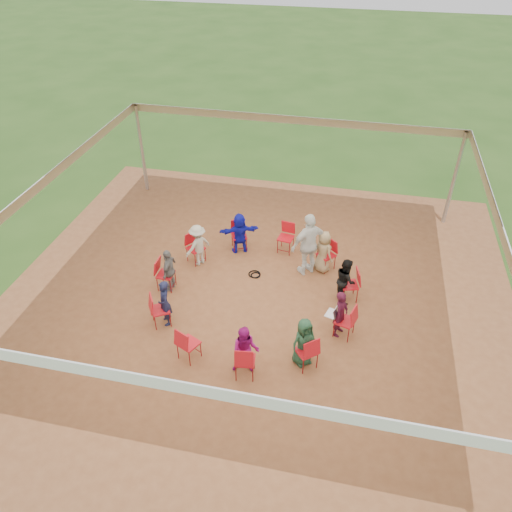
% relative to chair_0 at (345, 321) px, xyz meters
% --- Properties ---
extents(ground, '(80.00, 80.00, 0.00)m').
position_rel_chair_0_xyz_m(ground, '(-2.28, 0.71, -0.45)').
color(ground, '#2A4C17').
rests_on(ground, ground).
extents(dirt_patch, '(13.00, 13.00, 0.00)m').
position_rel_chair_0_xyz_m(dirt_patch, '(-2.28, 0.71, -0.44)').
color(dirt_patch, brown).
rests_on(dirt_patch, ground).
extents(tent, '(10.33, 10.33, 3.00)m').
position_rel_chair_0_xyz_m(tent, '(-2.28, 0.71, 1.92)').
color(tent, '#B2B2B7').
rests_on(tent, ground).
extents(chair_0, '(0.54, 0.53, 0.90)m').
position_rel_chair_0_xyz_m(chair_0, '(0.00, 0.00, 0.00)').
color(chair_0, red).
rests_on(chair_0, ground).
extents(chair_1, '(0.54, 0.52, 0.90)m').
position_rel_chair_0_xyz_m(chair_1, '(0.02, 1.35, 0.00)').
color(chair_1, red).
rests_on(chair_1, ground).
extents(chair_2, '(0.61, 0.61, 0.90)m').
position_rel_chair_0_xyz_m(chair_2, '(-0.69, 2.49, 0.00)').
color(chair_2, red).
rests_on(chair_2, ground).
extents(chair_3, '(0.48, 0.50, 0.90)m').
position_rel_chair_0_xyz_m(chair_3, '(-1.91, 3.07, 0.00)').
color(chair_3, red).
rests_on(chair_3, ground).
extents(chair_4, '(0.56, 0.57, 0.90)m').
position_rel_chair_0_xyz_m(chair_4, '(-3.24, 2.89, 0.00)').
color(chair_4, red).
rests_on(chair_4, ground).
extents(chair_5, '(0.60, 0.59, 0.90)m').
position_rel_chair_0_xyz_m(chair_5, '(-4.27, 2.03, 0.00)').
color(chair_5, red).
rests_on(chair_5, ground).
extents(chair_6, '(0.45, 0.43, 0.90)m').
position_rel_chair_0_xyz_m(chair_6, '(-4.67, 0.74, 0.00)').
color(chair_6, red).
rests_on(chair_6, ground).
extents(chair_7, '(0.60, 0.59, 0.90)m').
position_rel_chair_0_xyz_m(chair_7, '(-4.31, -0.56, 0.00)').
color(chair_7, red).
rests_on(chair_7, ground).
extents(chair_8, '(0.57, 0.58, 0.90)m').
position_rel_chair_0_xyz_m(chair_8, '(-3.31, -1.45, 0.00)').
color(chair_8, red).
rests_on(chair_8, ground).
extents(chair_9, '(0.47, 0.49, 0.90)m').
position_rel_chair_0_xyz_m(chair_9, '(-1.98, -1.66, 0.00)').
color(chair_9, red).
rests_on(chair_9, ground).
extents(chair_10, '(0.60, 0.61, 0.90)m').
position_rel_chair_0_xyz_m(chair_10, '(-0.74, -1.12, 0.00)').
color(chair_10, red).
rests_on(chair_10, ground).
extents(person_seated_0, '(0.41, 0.52, 1.23)m').
position_rel_chair_0_xyz_m(person_seated_0, '(-0.11, 0.04, 0.17)').
color(person_seated_0, '#3E0D20').
rests_on(person_seated_0, ground).
extents(person_seated_1, '(0.49, 0.67, 1.23)m').
position_rel_chair_0_xyz_m(person_seated_1, '(-0.10, 1.31, 0.17)').
color(person_seated_1, black).
rests_on(person_seated_1, ground).
extents(person_seated_2, '(0.67, 0.65, 1.23)m').
position_rel_chair_0_xyz_m(person_seated_2, '(-0.77, 2.40, 0.17)').
color(person_seated_2, tan).
rests_on(person_seated_2, ground).
extents(person_seated_3, '(1.22, 0.85, 1.23)m').
position_rel_chair_0_xyz_m(person_seated_3, '(-3.20, 2.78, 0.17)').
color(person_seated_3, '#1216B3').
rests_on(person_seated_3, ground).
extents(person_seated_4, '(0.77, 0.88, 1.23)m').
position_rel_chair_0_xyz_m(person_seated_4, '(-4.17, 1.96, 0.17)').
color(person_seated_4, '#AFAD9B').
rests_on(person_seated_4, ground).
extents(person_seated_5, '(0.38, 0.73, 1.23)m').
position_rel_chair_0_xyz_m(person_seated_5, '(-4.55, 0.74, 0.17)').
color(person_seated_5, slate).
rests_on(person_seated_5, ground).
extents(person_seated_6, '(0.49, 0.54, 1.23)m').
position_rel_chair_0_xyz_m(person_seated_6, '(-4.21, -0.49, 0.17)').
color(person_seated_6, '#171A38').
rests_on(person_seated_6, ground).
extents(person_seated_7, '(0.64, 0.42, 1.23)m').
position_rel_chair_0_xyz_m(person_seated_7, '(-1.99, -1.55, 0.17)').
color(person_seated_7, '#9B1273').
rests_on(person_seated_7, ground).
extents(person_seated_8, '(0.68, 0.65, 1.23)m').
position_rel_chair_0_xyz_m(person_seated_8, '(-0.82, -1.03, 0.17)').
color(person_seated_8, '#1F442C').
rests_on(person_seated_8, ground).
extents(standing_person, '(1.18, 1.11, 1.83)m').
position_rel_chair_0_xyz_m(standing_person, '(-1.15, 2.22, 0.47)').
color(standing_person, silver).
rests_on(standing_person, ground).
extents(cable_coil, '(0.44, 0.44, 0.03)m').
position_rel_chair_0_xyz_m(cable_coil, '(-2.53, 1.76, -0.43)').
color(cable_coil, black).
rests_on(cable_coil, ground).
extents(laptop, '(0.36, 0.41, 0.24)m').
position_rel_chair_0_xyz_m(laptop, '(-0.27, 0.08, 0.14)').
color(laptop, '#B7B7BC').
rests_on(laptop, ground).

